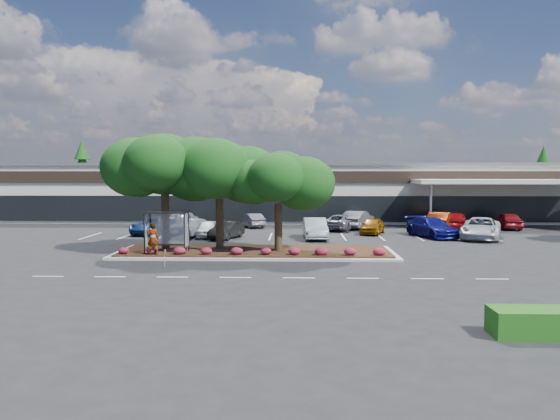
{
  "coord_description": "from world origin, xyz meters",
  "views": [
    {
      "loc": [
        0.71,
        -31.08,
        5.32
      ],
      "look_at": [
        -0.53,
        7.73,
        2.6
      ],
      "focal_mm": 35.0,
      "sensor_mm": 36.0,
      "label": 1
    }
  ],
  "objects_px": {
    "car_1": "(208,229)",
    "survey_stake": "(165,256)",
    "light_pole": "(204,188)",
    "car_0": "(153,225)"
  },
  "relations": [
    {
      "from": "light_pole",
      "to": "survey_stake",
      "type": "relative_size",
      "value": 8.49
    },
    {
      "from": "light_pole",
      "to": "survey_stake",
      "type": "xyz_separation_m",
      "value": [
        2.52,
        -27.58,
        -3.02
      ]
    },
    {
      "from": "car_0",
      "to": "car_1",
      "type": "distance_m",
      "value": 5.39
    },
    {
      "from": "car_1",
      "to": "survey_stake",
      "type": "bearing_deg",
      "value": -92.82
    },
    {
      "from": "survey_stake",
      "to": "car_0",
      "type": "height_order",
      "value": "car_0"
    },
    {
      "from": "car_0",
      "to": "survey_stake",
      "type": "bearing_deg",
      "value": -61.06
    },
    {
      "from": "survey_stake",
      "to": "car_0",
      "type": "bearing_deg",
      "value": 107.0
    },
    {
      "from": "light_pole",
      "to": "survey_stake",
      "type": "bearing_deg",
      "value": -84.77
    },
    {
      "from": "light_pole",
      "to": "car_0",
      "type": "height_order",
      "value": "light_pole"
    },
    {
      "from": "light_pole",
      "to": "car_1",
      "type": "distance_m",
      "value": 14.13
    }
  ]
}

